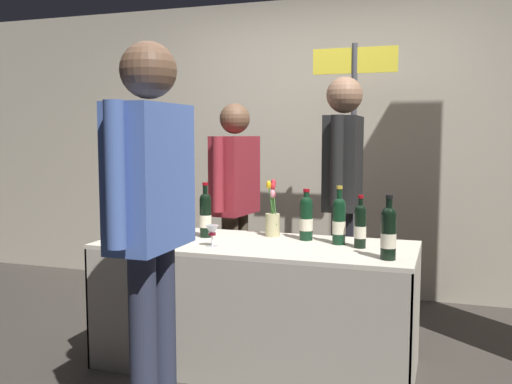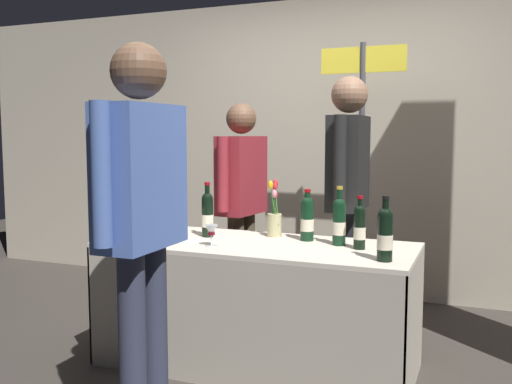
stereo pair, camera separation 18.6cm
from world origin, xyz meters
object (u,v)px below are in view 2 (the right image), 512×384
object	(u,v)px
tasting_table	(256,280)
display_bottle_0	(385,233)
vendor_presenter	(348,180)
featured_wine_bottle	(207,214)
booth_signpost	(361,143)
taster_foreground_right	(141,203)
wine_glass_near_vendor	(211,231)
flower_vase	(274,218)

from	to	relation	value
tasting_table	display_bottle_0	world-z (taller)	display_bottle_0
vendor_presenter	featured_wine_bottle	bearing A→B (deg)	-52.83
booth_signpost	vendor_presenter	bearing A→B (deg)	-88.59
featured_wine_bottle	taster_foreground_right	world-z (taller)	taster_foreground_right
wine_glass_near_vendor	vendor_presenter	size ratio (longest dim) A/B	0.07
display_bottle_0	taster_foreground_right	distance (m)	1.21
flower_vase	display_bottle_0	bearing A→B (deg)	-30.54
display_bottle_0	vendor_presenter	xyz separation A→B (m)	(-0.39, 0.88, 0.19)
display_bottle_0	vendor_presenter	bearing A→B (deg)	113.94
flower_vase	wine_glass_near_vendor	bearing A→B (deg)	-118.37
featured_wine_bottle	taster_foreground_right	xyz separation A→B (m)	(0.20, -1.03, 0.19)
tasting_table	display_bottle_0	xyz separation A→B (m)	(0.78, -0.20, 0.36)
flower_vase	featured_wine_bottle	bearing A→B (deg)	-156.78
tasting_table	taster_foreground_right	bearing A→B (deg)	-99.32
flower_vase	booth_signpost	size ratio (longest dim) A/B	0.18
featured_wine_bottle	vendor_presenter	xyz separation A→B (m)	(0.74, 0.60, 0.19)
featured_wine_bottle	booth_signpost	xyz separation A→B (m)	(0.73, 1.07, 0.42)
wine_glass_near_vendor	taster_foreground_right	distance (m)	0.81
vendor_presenter	booth_signpost	distance (m)	0.53
vendor_presenter	booth_signpost	bearing A→B (deg)	179.65
taster_foreground_right	booth_signpost	size ratio (longest dim) A/B	0.87
flower_vase	taster_foreground_right	bearing A→B (deg)	-98.74
wine_glass_near_vendor	booth_signpost	size ratio (longest dim) A/B	0.06
tasting_table	wine_glass_near_vendor	xyz separation A→B (m)	(-0.20, -0.18, 0.31)
display_bottle_0	wine_glass_near_vendor	bearing A→B (deg)	178.71
taster_foreground_right	featured_wine_bottle	bearing A→B (deg)	10.78
taster_foreground_right	booth_signpost	distance (m)	2.18
wine_glass_near_vendor	flower_vase	world-z (taller)	flower_vase
vendor_presenter	display_bottle_0	bearing A→B (deg)	22.18
tasting_table	booth_signpost	bearing A→B (deg)	71.77
display_bottle_0	vendor_presenter	distance (m)	0.98
display_bottle_0	booth_signpost	size ratio (longest dim) A/B	0.16
featured_wine_bottle	wine_glass_near_vendor	xyz separation A→B (m)	(0.15, -0.26, -0.06)
tasting_table	flower_vase	size ratio (longest dim) A/B	5.14
flower_vase	taster_foreground_right	distance (m)	1.23
tasting_table	vendor_presenter	distance (m)	0.95
tasting_table	booth_signpost	distance (m)	1.44
vendor_presenter	taster_foreground_right	xyz separation A→B (m)	(-0.54, -1.63, 0.01)
featured_wine_bottle	booth_signpost	bearing A→B (deg)	55.59
display_bottle_0	booth_signpost	distance (m)	1.47
display_bottle_0	flower_vase	xyz separation A→B (m)	(-0.75, 0.44, -0.03)
tasting_table	booth_signpost	size ratio (longest dim) A/B	0.90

